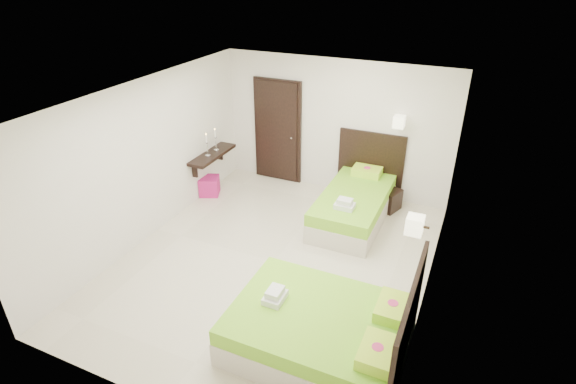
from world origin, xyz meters
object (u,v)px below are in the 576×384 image
at_px(bed_single, 355,203).
at_px(nightstand, 387,199).
at_px(bed_double, 325,330).
at_px(ottoman, 209,186).

bearing_deg(bed_single, nightstand, 52.77).
height_order(bed_double, nightstand, bed_double).
relative_size(bed_double, nightstand, 4.65).
bearing_deg(ottoman, bed_double, -39.43).
bearing_deg(bed_double, ottoman, 140.57).
bearing_deg(nightstand, bed_single, -107.71).
xyz_separation_m(bed_single, nightstand, (0.45, 0.59, -0.12)).
bearing_deg(ottoman, nightstand, 14.60).
relative_size(nightstand, ottoman, 1.21).
relative_size(bed_single, bed_double, 1.03).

